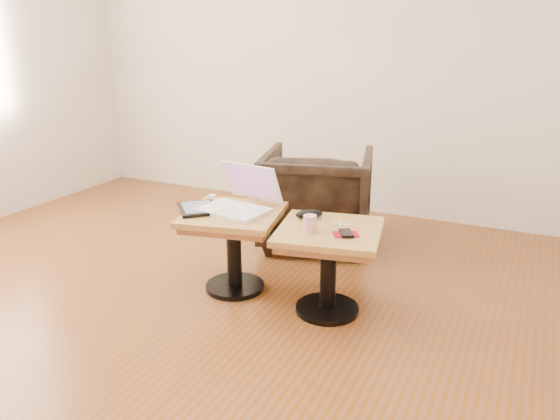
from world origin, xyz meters
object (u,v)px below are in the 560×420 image
at_px(side_table_left, 233,232).
at_px(laptop, 239,201).
at_px(striped_cup, 310,224).
at_px(armchair, 317,198).
at_px(side_table_right, 329,250).

distance_m(side_table_left, laptop, 0.17).
bearing_deg(striped_cup, laptop, 161.41).
xyz_separation_m(side_table_left, laptop, (0.01, 0.05, 0.16)).
xyz_separation_m(striped_cup, armchair, (-0.34, 0.96, -0.17)).
bearing_deg(side_table_right, armchair, 104.49).
height_order(side_table_left, laptop, laptop).
bearing_deg(armchair, laptop, 65.46).
height_order(laptop, armchair, laptop).
bearing_deg(laptop, armchair, 88.14).
height_order(side_table_right, armchair, armchair).
bearing_deg(side_table_left, laptop, 66.95).
bearing_deg(armchair, side_table_right, 100.86).
bearing_deg(side_table_left, side_table_right, -13.99).
xyz_separation_m(side_table_right, armchair, (-0.41, 0.87, -0.02)).
xyz_separation_m(side_table_right, striped_cup, (-0.07, -0.09, 0.16)).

